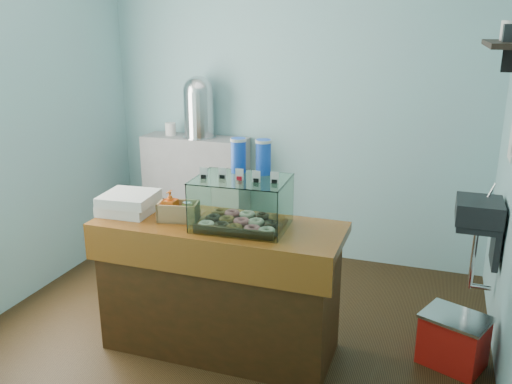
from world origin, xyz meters
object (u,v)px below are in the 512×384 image
at_px(display_case, 244,200).
at_px(counter, 219,286).
at_px(red_cooler, 453,340).
at_px(coffee_urn, 199,106).

bearing_deg(display_case, counter, -173.69).
relative_size(display_case, red_cooler, 1.23).
bearing_deg(counter, display_case, 9.05).
height_order(display_case, red_cooler, display_case).
relative_size(coffee_urn, red_cooler, 1.18).
height_order(counter, red_cooler, counter).
bearing_deg(red_cooler, coffee_urn, 174.56).
bearing_deg(display_case, red_cooler, 9.37).
bearing_deg(red_cooler, counter, -145.31).
relative_size(counter, display_case, 2.71).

